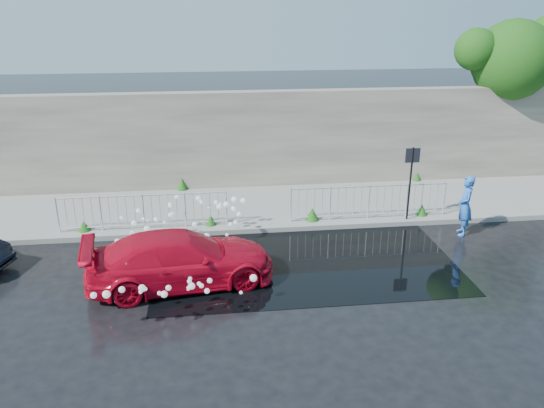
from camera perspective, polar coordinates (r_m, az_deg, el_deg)
The scene contains 13 objects.
ground at distance 13.70m, azimuth 2.07°, elevation -7.92°, with size 90.00×90.00×0.00m, color black.
pavement at distance 18.18m, azimuth -0.34°, elevation -0.20°, with size 30.00×4.00×0.15m, color gray.
curb at distance 16.34m, azimuth 0.46°, elevation -2.67°, with size 30.00×0.25×0.16m, color gray.
retaining_wall at distance 19.73m, azimuth -1.09°, elevation 7.03°, with size 30.00×0.60×3.50m, color #565149.
puddle at distance 14.65m, azimuth 3.41°, elevation -5.92°, with size 8.00×5.00×0.01m, color black.
sign_post at distance 16.89m, azimuth 14.73°, elevation 3.36°, with size 0.45×0.06×2.50m.
tree at distance 22.62m, azimuth 25.02°, elevation 14.25°, with size 4.87×3.02×6.29m.
railing_left at distance 16.43m, azimuth -13.67°, elevation -0.68°, with size 5.05×0.05×1.10m.
railing_right at distance 17.03m, azimuth 10.37°, elevation 0.34°, with size 5.05×0.05×1.10m.
weeds at distance 17.69m, azimuth -0.39°, elevation 0.09°, with size 12.17×3.93×0.43m.
water_spray at distance 14.37m, azimuth -9.28°, elevation -3.38°, with size 3.71×5.63×1.02m.
red_car at distance 13.33m, azimuth -9.79°, elevation -5.86°, with size 1.87×4.61×1.34m, color #B6071D.
person at distance 16.85m, azimuth 20.05°, elevation -0.16°, with size 0.67×0.44×1.85m, color blue.
Camera 1 is at (-1.93, -11.88, 6.55)m, focal length 35.00 mm.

